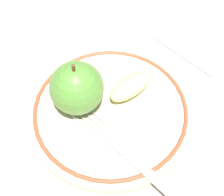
{
  "coord_description": "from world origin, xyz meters",
  "views": [
    {
      "loc": [
        0.16,
        -0.17,
        0.39
      ],
      "look_at": [
        -0.01,
        0.0,
        0.03
      ],
      "focal_mm": 50.0,
      "sensor_mm": 36.0,
      "label": 1
    }
  ],
  "objects": [
    {
      "name": "fork",
      "position": [
        0.04,
        -0.04,
        0.02
      ],
      "size": [
        0.19,
        0.03,
        0.0
      ],
      "rotation": [
        0.0,
        0.0,
        3.13
      ],
      "color": "silver",
      "rests_on": "plate"
    },
    {
      "name": "napkin_folded",
      "position": [
        -0.0,
        0.22,
        0.0
      ],
      "size": [
        0.12,
        0.11,
        0.01
      ],
      "primitive_type": "cube",
      "rotation": [
        0.0,
        0.0,
        -0.01
      ],
      "color": "silver",
      "rests_on": "ground_plane"
    },
    {
      "name": "plate",
      "position": [
        -0.01,
        0.0,
        0.01
      ],
      "size": [
        0.24,
        0.24,
        0.01
      ],
      "color": "beige",
      "rests_on": "ground_plane"
    },
    {
      "name": "apple_red_whole",
      "position": [
        -0.04,
        -0.03,
        0.05
      ],
      "size": [
        0.07,
        0.07,
        0.08
      ],
      "color": "#579438",
      "rests_on": "plate"
    },
    {
      "name": "apple_slice_front",
      "position": [
        -0.01,
        0.04,
        0.03
      ],
      "size": [
        0.04,
        0.08,
        0.02
      ],
      "primitive_type": "ellipsoid",
      "rotation": [
        0.0,
        0.0,
        1.49
      ],
      "color": "beige",
      "rests_on": "plate"
    },
    {
      "name": "ground_plane",
      "position": [
        0.0,
        0.0,
        0.0
      ],
      "size": [
        2.0,
        2.0,
        0.0
      ],
      "primitive_type": "plane",
      "color": "#B5A594"
    }
  ]
}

